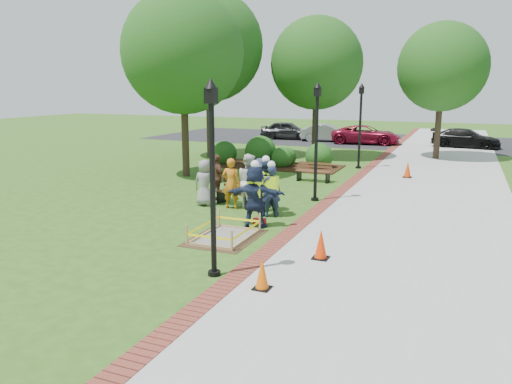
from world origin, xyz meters
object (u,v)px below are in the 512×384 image
at_px(wet_concrete_pad, 225,230).
at_px(hivis_worker_a, 255,195).
at_px(bench_near, 236,198).
at_px(cone_front, 262,274).
at_px(hivis_worker_b, 271,189).
at_px(hivis_worker_c, 266,186).
at_px(lamp_near, 212,164).

relative_size(wet_concrete_pad, hivis_worker_a, 1.16).
relative_size(bench_near, hivis_worker_a, 0.78).
bearing_deg(wet_concrete_pad, cone_front, -52.02).
distance_m(wet_concrete_pad, hivis_worker_b, 2.74).
height_order(wet_concrete_pad, bench_near, bench_near).
height_order(cone_front, hivis_worker_c, hivis_worker_c).
height_order(wet_concrete_pad, cone_front, cone_front).
xyz_separation_m(hivis_worker_a, hivis_worker_c, (-0.22, 1.42, -0.03)).
height_order(wet_concrete_pad, hivis_worker_a, hivis_worker_a).
height_order(bench_near, lamp_near, lamp_near).
relative_size(cone_front, lamp_near, 0.16).
bearing_deg(wet_concrete_pad, hivis_worker_a, 76.26).
bearing_deg(hivis_worker_b, hivis_worker_c, 150.18).
height_order(bench_near, hivis_worker_a, hivis_worker_a).
bearing_deg(bench_near, cone_front, -61.04).
bearing_deg(bench_near, hivis_worker_c, -30.42).
relative_size(lamp_near, hivis_worker_c, 2.19).
bearing_deg(hivis_worker_c, lamp_near, -80.58).
bearing_deg(bench_near, wet_concrete_pad, -69.63).
relative_size(hivis_worker_a, hivis_worker_c, 1.03).
distance_m(bench_near, lamp_near, 6.99).
bearing_deg(bench_near, hivis_worker_a, -53.66).
distance_m(wet_concrete_pad, hivis_worker_a, 1.58).
xyz_separation_m(wet_concrete_pad, hivis_worker_a, (0.33, 1.35, 0.75)).
bearing_deg(hivis_worker_a, cone_front, -65.50).
xyz_separation_m(bench_near, lamp_near, (2.34, -6.20, 2.22)).
distance_m(hivis_worker_a, hivis_worker_c, 1.44).
height_order(lamp_near, hivis_worker_c, lamp_near).
relative_size(wet_concrete_pad, cone_front, 3.39).
height_order(hivis_worker_a, hivis_worker_c, hivis_worker_a).
relative_size(hivis_worker_b, hivis_worker_c, 0.93).
distance_m(hivis_worker_a, hivis_worker_b, 1.29).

